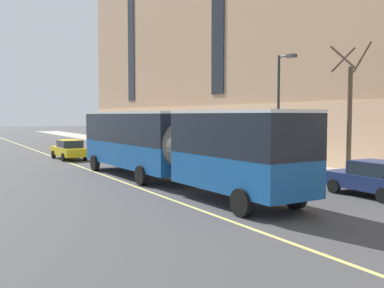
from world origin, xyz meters
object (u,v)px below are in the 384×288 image
object	(u,v)px
parked_car_navy_1	(373,179)
parked_car_red_3	(110,140)
street_tree_mid_block	(349,112)
parked_car_white_4	(234,158)
taxi_cab	(69,150)
city_bus	(168,142)
street_lamp	(281,100)

from	to	relation	value
parked_car_navy_1	parked_car_red_3	world-z (taller)	same
parked_car_navy_1	street_tree_mid_block	size ratio (longest dim) A/B	0.60
parked_car_navy_1	parked_car_white_4	world-z (taller)	same
parked_car_white_4	taxi_cab	xyz separation A→B (m)	(-7.25, 12.51, 0.00)
parked_car_navy_1	parked_car_red_3	bearing A→B (deg)	90.27
city_bus	parked_car_white_4	xyz separation A→B (m)	(6.20, 3.09, -1.37)
taxi_cab	street_tree_mid_block	size ratio (longest dim) A/B	0.65
street_lamp	parked_car_red_3	bearing A→B (deg)	94.34
city_bus	parked_car_red_3	bearing A→B (deg)	76.92
parked_car_red_3	street_lamp	bearing A→B (deg)	-85.66
taxi_cab	street_tree_mid_block	bearing A→B (deg)	-61.58
city_bus	parked_car_white_4	bearing A→B (deg)	26.51
parked_car_white_4	street_lamp	world-z (taller)	street_lamp
city_bus	taxi_cab	size ratio (longest dim) A/B	3.87
parked_car_white_4	street_lamp	size ratio (longest dim) A/B	0.63
parked_car_red_3	parked_car_white_4	bearing A→B (deg)	-89.73
city_bus	street_lamp	bearing A→B (deg)	5.76
taxi_cab	street_lamp	xyz separation A→B (m)	(9.06, -14.79, 3.64)
parked_car_navy_1	taxi_cab	bearing A→B (deg)	107.67
street_tree_mid_block	street_lamp	bearing A→B (deg)	105.99
street_tree_mid_block	street_lamp	size ratio (longest dim) A/B	1.04
city_bus	parked_car_red_3	distance (m)	26.95
parked_car_white_4	street_lamp	xyz separation A→B (m)	(1.82, -2.28, 3.64)
parked_car_red_3	taxi_cab	world-z (taller)	same
taxi_cab	street_lamp	bearing A→B (deg)	-58.50
street_lamp	taxi_cab	bearing A→B (deg)	121.50
parked_car_white_4	taxi_cab	world-z (taller)	same
city_bus	street_lamp	xyz separation A→B (m)	(8.02, 0.81, 2.27)
taxi_cab	street_tree_mid_block	world-z (taller)	street_tree_mid_block
parked_car_white_4	street_tree_mid_block	distance (m)	7.69
parked_car_white_4	street_tree_mid_block	world-z (taller)	street_tree_mid_block
street_lamp	city_bus	bearing A→B (deg)	-174.24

